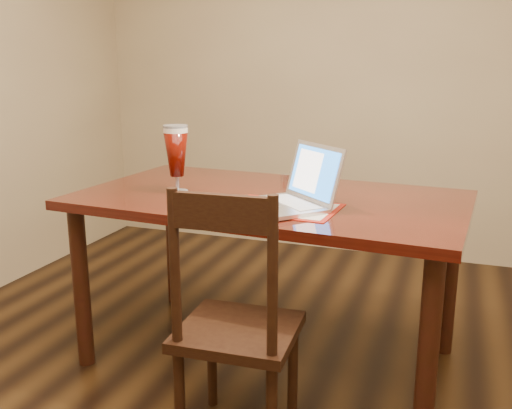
% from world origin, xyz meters
% --- Properties ---
extents(dining_table, '(1.84, 1.12, 1.15)m').
position_xyz_m(dining_table, '(-0.31, 0.69, 0.74)').
color(dining_table, '#4B110A').
rests_on(dining_table, ground).
extents(dining_chair, '(0.46, 0.44, 1.03)m').
position_xyz_m(dining_chair, '(-0.22, 0.04, 0.48)').
color(dining_chair, black).
rests_on(dining_chair, ground).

